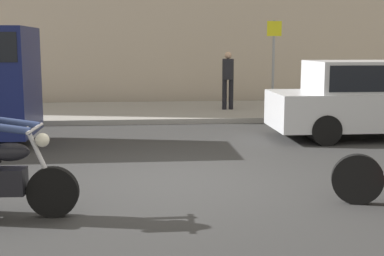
% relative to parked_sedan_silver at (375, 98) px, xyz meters
% --- Properties ---
extents(ground_plane, '(80.00, 80.00, 0.00)m').
position_rel_parked_sedan_silver_xyz_m(ground_plane, '(-4.70, -3.38, -0.89)').
color(ground_plane, '#2D2D2D').
extents(sidewalk_slab, '(40.00, 4.40, 0.14)m').
position_rel_parked_sedan_silver_xyz_m(sidewalk_slab, '(-4.70, 4.62, -0.82)').
color(sidewalk_slab, gray).
rests_on(sidewalk_slab, ground_plane).
extents(parked_sedan_silver, '(4.80, 1.82, 1.72)m').
position_rel_parked_sedan_silver_xyz_m(parked_sedan_silver, '(0.00, 0.00, 0.00)').
color(parked_sedan_silver, '#B2B5BA').
rests_on(parked_sedan_silver, ground_plane).
extents(street_sign_post, '(0.44, 0.08, 2.65)m').
position_rel_parked_sedan_silver_xyz_m(street_sign_post, '(-1.23, 4.42, 0.85)').
color(street_sign_post, gray).
rests_on(street_sign_post, sidewalk_slab).
extents(pedestrian_bystander, '(0.34, 0.34, 1.72)m').
position_rel_parked_sedan_silver_xyz_m(pedestrian_bystander, '(-2.61, 4.40, 0.26)').
color(pedestrian_bystander, black).
rests_on(pedestrian_bystander, sidewalk_slab).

